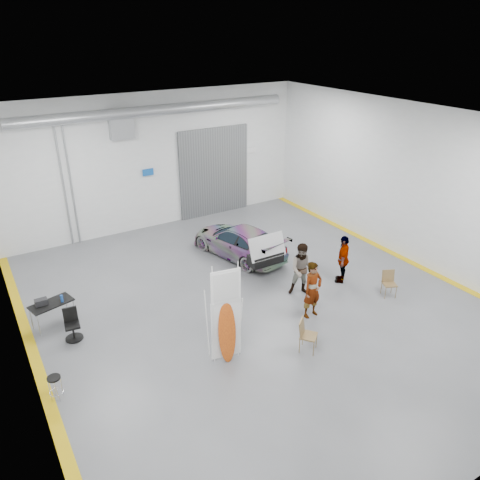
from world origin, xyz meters
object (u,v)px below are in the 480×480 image
work_table (49,304)px  shop_stool (56,388)px  folding_chair_near (308,341)px  office_chair (72,326)px  person_c (343,259)px  sedan_car (239,241)px  surfboard_display (228,323)px  folding_chair_far (388,289)px  person_a (313,290)px  person_b (303,270)px

work_table → shop_stool: bearing=-99.3°
folding_chair_near → office_chair: (-5.60, 4.07, 0.12)m
person_c → shop_stool: 10.16m
sedan_car → office_chair: size_ratio=4.46×
person_c → office_chair: (-9.16, 1.57, -0.47)m
sedan_car → surfboard_display: surfboard_display is taller
folding_chair_far → work_table: 11.08m
shop_stool → work_table: bearing=80.7°
surfboard_display → shop_stool: (-4.41, 0.91, -0.88)m
sedan_car → person_a: person_a is taller
sedan_car → work_table: size_ratio=3.16×
person_b → shop_stool: (-8.33, -0.81, -0.61)m
surfboard_display → person_c: bearing=26.3°
folding_chair_far → person_b: bearing=171.5°
folding_chair_far → work_table: (-10.24, 4.19, 0.51)m
person_b → surfboard_display: 4.30m
folding_chair_near → work_table: 7.88m
sedan_car → surfboard_display: bearing=43.7°
person_a → office_chair: person_a is taller
folding_chair_near → person_c: bearing=-3.9°
work_table → folding_chair_far: bearing=-22.3°
person_b → office_chair: (-7.38, 1.52, -0.52)m
sedan_car → work_table: bearing=-3.9°
shop_stool → person_b: bearing=5.6°
sedan_car → shop_stool: (-8.01, -4.49, -0.29)m
surfboard_display → work_table: size_ratio=2.19×
folding_chair_far → folding_chair_near: bearing=-142.6°
office_chair → work_table: bearing=119.4°
folding_chair_far → work_table: size_ratio=0.66×
person_b → person_c: bearing=31.1°
shop_stool → office_chair: office_chair is taller
work_table → person_a: bearing=-27.5°
person_b → office_chair: size_ratio=1.95×
person_b → person_c: 1.79m
shop_stool → folding_chair_near: bearing=-14.9°
folding_chair_near → work_table: size_ratio=0.72×
person_a → surfboard_display: bearing=-176.2°
person_c → work_table: 9.91m
folding_chair_near → shop_stool: (-6.55, 1.74, 0.03)m
folding_chair_near → work_table: bearing=100.9°
person_a → work_table: person_a is taller
person_c → office_chair: person_c is taller
folding_chair_far → work_table: work_table is taller
person_b → person_c: person_b is taller
person_c → folding_chair_near: 4.39m
person_b → folding_chair_near: 3.17m
person_a → folding_chair_near: person_a is taller
shop_stool → office_chair: size_ratio=0.70×
surfboard_display → office_chair: size_ratio=3.09×
person_a → folding_chair_near: 1.91m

